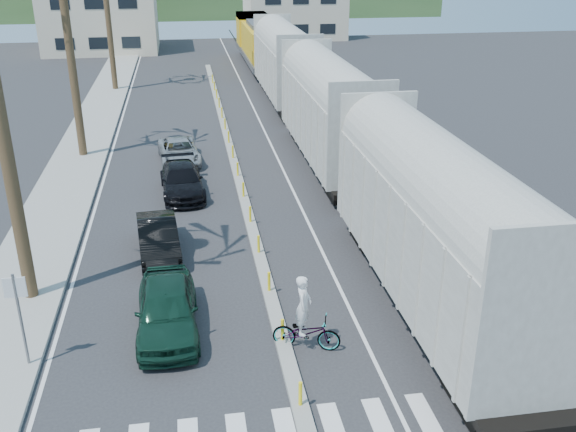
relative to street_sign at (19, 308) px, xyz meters
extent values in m
plane|color=#28282B|center=(7.30, -2.00, -1.97)|extent=(140.00, 140.00, 0.00)
cube|color=gray|center=(-1.20, 23.00, -1.90)|extent=(3.00, 90.00, 0.15)
cube|color=black|center=(11.58, 26.00, -1.94)|extent=(0.12, 100.00, 0.06)
cube|color=black|center=(13.02, 26.00, -1.94)|extent=(0.12, 100.00, 0.06)
cube|color=gray|center=(7.30, 18.00, -1.90)|extent=(0.45, 60.00, 0.15)
cylinder|color=yellow|center=(7.30, -3.00, -1.47)|extent=(0.10, 0.10, 0.70)
cylinder|color=yellow|center=(7.30, 0.00, -1.47)|extent=(0.10, 0.10, 0.70)
cylinder|color=yellow|center=(7.30, 3.00, -1.47)|extent=(0.10, 0.10, 0.70)
cylinder|color=yellow|center=(7.30, 6.00, -1.47)|extent=(0.10, 0.10, 0.70)
cylinder|color=yellow|center=(7.30, 9.00, -1.47)|extent=(0.10, 0.10, 0.70)
cylinder|color=yellow|center=(7.30, 12.00, -1.47)|extent=(0.10, 0.10, 0.70)
cylinder|color=yellow|center=(7.30, 15.00, -1.47)|extent=(0.10, 0.10, 0.70)
cylinder|color=yellow|center=(7.30, 18.00, -1.47)|extent=(0.10, 0.10, 0.70)
cylinder|color=yellow|center=(7.30, 21.00, -1.47)|extent=(0.10, 0.10, 0.70)
cylinder|color=yellow|center=(7.30, 24.00, -1.47)|extent=(0.10, 0.10, 0.70)
cylinder|color=yellow|center=(7.30, 27.00, -1.47)|extent=(0.10, 0.10, 0.70)
cylinder|color=yellow|center=(7.30, 30.00, -1.47)|extent=(0.10, 0.10, 0.70)
cylinder|color=yellow|center=(7.30, 33.00, -1.47)|extent=(0.10, 0.10, 0.70)
cylinder|color=yellow|center=(7.30, 36.00, -1.47)|extent=(0.10, 0.10, 0.70)
cylinder|color=yellow|center=(7.30, 39.00, -1.47)|extent=(0.10, 0.10, 0.70)
cube|color=silver|center=(0.50, 23.00, -1.97)|extent=(0.12, 90.00, 0.01)
cube|color=silver|center=(9.80, 23.00, -1.97)|extent=(0.12, 90.00, 0.01)
cube|color=#A3A196|center=(12.30, 1.23, 0.73)|extent=(3.00, 12.88, 3.40)
cylinder|color=#A3A196|center=(12.30, 1.23, 2.43)|extent=(2.90, 12.58, 2.90)
cube|color=black|center=(12.30, 1.23, -1.47)|extent=(2.60, 12.88, 1.00)
cube|color=#A3A196|center=(12.30, 16.23, 0.73)|extent=(3.00, 12.88, 3.40)
cylinder|color=#A3A196|center=(12.30, 16.23, 2.43)|extent=(2.90, 12.58, 2.90)
cube|color=black|center=(12.30, 16.23, -1.47)|extent=(2.60, 12.88, 1.00)
cube|color=#A3A196|center=(12.30, 31.23, 0.73)|extent=(3.00, 12.88, 3.40)
cylinder|color=#A3A196|center=(12.30, 31.23, 2.43)|extent=(2.90, 12.58, 2.90)
cube|color=black|center=(12.30, 31.23, -1.47)|extent=(2.60, 12.88, 1.00)
cube|color=#4C4C4F|center=(12.30, 47.23, -0.92)|extent=(3.00, 17.00, 0.50)
cube|color=gold|center=(12.30, 46.23, 0.63)|extent=(2.70, 12.24, 2.60)
cube|color=gold|center=(12.30, 53.01, 0.93)|extent=(3.00, 3.74, 3.20)
cube|color=black|center=(12.30, 47.23, -1.52)|extent=(2.60, 13.60, 0.90)
cylinder|color=brown|center=(-0.70, 4.00, 3.53)|extent=(0.44, 0.44, 11.00)
cylinder|color=brown|center=(-1.00, 20.00, 3.03)|extent=(0.44, 0.44, 10.00)
cylinder|color=brown|center=(-0.70, 38.00, 4.03)|extent=(0.44, 0.44, 12.00)
cylinder|color=slate|center=(0.00, 0.00, -0.47)|extent=(0.08, 0.08, 3.00)
cube|color=silver|center=(0.00, 0.00, 0.63)|extent=(0.60, 0.04, 0.60)
cube|color=beige|center=(-3.70, 60.00, 2.03)|extent=(12.00, 10.00, 8.00)
cube|color=beige|center=(19.30, 68.00, 1.53)|extent=(12.00, 10.00, 7.00)
imported|color=#113324|center=(3.90, 1.28, -1.18)|extent=(2.00, 4.69, 1.58)
imported|color=black|center=(3.50, 6.78, -1.28)|extent=(2.26, 4.50, 1.39)
imported|color=black|center=(4.47, 13.18, -1.28)|extent=(2.59, 5.03, 1.38)
imported|color=#A9ABAE|center=(4.36, 18.16, -1.35)|extent=(2.94, 4.89, 1.25)
imported|color=#9EA0A5|center=(7.97, -0.32, -1.44)|extent=(1.98, 2.48, 1.07)
imported|color=white|center=(7.87, -0.32, -0.49)|extent=(0.96, 0.87, 1.86)
camera|label=1|loc=(4.84, -16.11, 9.17)|focal=40.00mm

